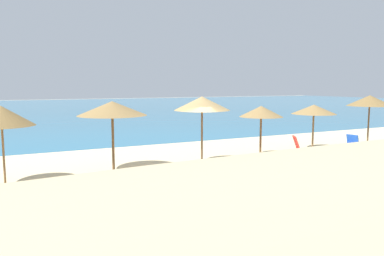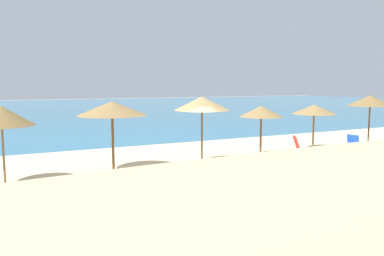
% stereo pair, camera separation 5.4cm
% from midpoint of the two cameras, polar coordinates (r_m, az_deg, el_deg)
% --- Properties ---
extents(ground_plane, '(160.00, 160.00, 0.00)m').
position_cam_midpoint_polar(ground_plane, '(13.58, 0.47, -7.70)').
color(ground_plane, beige).
extents(sea_water, '(160.00, 71.00, 0.01)m').
position_cam_midpoint_polar(sea_water, '(55.40, -20.18, 2.79)').
color(sea_water, teal).
rests_on(sea_water, ground_plane).
extents(beach_umbrella_2, '(2.14, 2.14, 2.69)m').
position_cam_midpoint_polar(beach_umbrella_2, '(13.75, -27.55, 1.66)').
color(beach_umbrella_2, brown).
rests_on(beach_umbrella_2, ground_plane).
extents(beach_umbrella_3, '(2.67, 2.67, 2.75)m').
position_cam_midpoint_polar(beach_umbrella_3, '(14.48, -12.36, 2.96)').
color(beach_umbrella_3, brown).
rests_on(beach_umbrella_3, ground_plane).
extents(beach_umbrella_4, '(2.36, 2.36, 2.90)m').
position_cam_midpoint_polar(beach_umbrella_4, '(15.45, 1.46, 3.81)').
color(beach_umbrella_4, brown).
rests_on(beach_umbrella_4, ground_plane).
extents(beach_umbrella_5, '(2.03, 2.03, 2.41)m').
position_cam_midpoint_polar(beach_umbrella_5, '(17.44, 10.57, 2.52)').
color(beach_umbrella_5, brown).
rests_on(beach_umbrella_5, ground_plane).
extents(beach_umbrella_6, '(2.26, 2.26, 2.37)m').
position_cam_midpoint_polar(beach_umbrella_6, '(19.96, 18.28, 2.74)').
color(beach_umbrella_6, brown).
rests_on(beach_umbrella_6, ground_plane).
extents(beach_umbrella_7, '(2.38, 2.38, 2.82)m').
position_cam_midpoint_polar(beach_umbrella_7, '(22.22, 25.76, 3.83)').
color(beach_umbrella_7, brown).
rests_on(beach_umbrella_7, ground_plane).
extents(lounge_chair_1, '(1.67, 0.83, 0.90)m').
position_cam_midpoint_polar(lounge_chair_1, '(19.72, 22.68, -2.60)').
color(lounge_chair_1, blue).
rests_on(lounge_chair_1, ground_plane).
extents(lounge_chair_2, '(1.69, 1.35, 1.12)m').
position_cam_midpoint_polar(lounge_chair_2, '(16.97, 14.31, -3.52)').
color(lounge_chair_2, red).
rests_on(lounge_chair_2, ground_plane).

